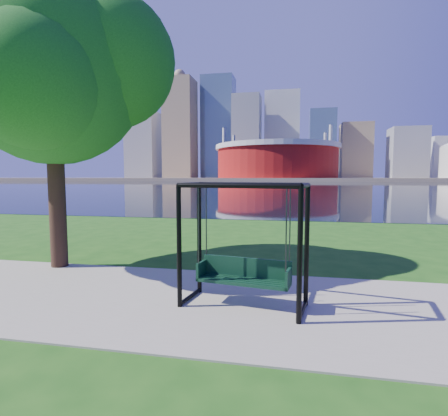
# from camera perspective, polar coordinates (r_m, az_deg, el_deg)

# --- Properties ---
(ground) EXTENTS (900.00, 900.00, 0.00)m
(ground) POSITION_cam_1_polar(r_m,az_deg,el_deg) (7.05, -1.14, -13.85)
(ground) COLOR #1E5114
(ground) RESTS_ON ground
(path) EXTENTS (120.00, 4.00, 0.03)m
(path) POSITION_cam_1_polar(r_m,az_deg,el_deg) (6.59, -2.10, -15.10)
(path) COLOR #9E937F
(path) RESTS_ON ground
(river) EXTENTS (900.00, 180.00, 0.02)m
(river) POSITION_cam_1_polar(r_m,az_deg,el_deg) (108.55, 10.53, 3.72)
(river) COLOR black
(river) RESTS_ON ground
(far_bank) EXTENTS (900.00, 228.00, 2.00)m
(far_bank) POSITION_cam_1_polar(r_m,az_deg,el_deg) (312.53, 11.04, 4.67)
(far_bank) COLOR #937F60
(far_bank) RESTS_ON ground
(stadium) EXTENTS (83.00, 83.00, 32.00)m
(stadium) POSITION_cam_1_polar(r_m,az_deg,el_deg) (242.09, 8.62, 7.77)
(stadium) COLOR maroon
(stadium) RESTS_ON far_bank
(skyline) EXTENTS (392.00, 66.00, 96.50)m
(skyline) POSITION_cam_1_polar(r_m,az_deg,el_deg) (327.69, 10.40, 10.80)
(skyline) COLOR gray
(skyline) RESTS_ON far_bank
(swing) EXTENTS (2.26, 1.25, 2.19)m
(swing) POSITION_cam_1_polar(r_m,az_deg,el_deg) (6.13, 3.25, -6.49)
(swing) COLOR black
(swing) RESTS_ON ground
(park_tree) EXTENTS (5.74, 5.19, 7.13)m
(park_tree) POSITION_cam_1_polar(r_m,az_deg,el_deg) (10.13, -26.36, 19.79)
(park_tree) COLOR black
(park_tree) RESTS_ON ground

